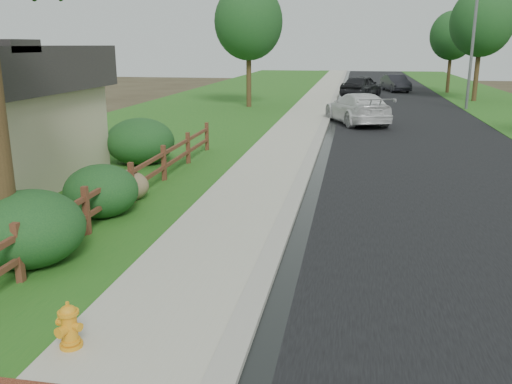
% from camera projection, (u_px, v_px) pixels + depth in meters
% --- Properties ---
extents(road, '(8.00, 90.00, 0.02)m').
position_uv_depth(road, '(394.00, 101.00, 38.35)').
color(road, black).
rests_on(road, ground).
extents(curb, '(0.40, 90.00, 0.12)m').
position_uv_depth(curb, '(334.00, 100.00, 39.06)').
color(curb, '#99968B').
rests_on(curb, ground).
extents(wet_gutter, '(0.50, 90.00, 0.00)m').
position_uv_depth(wet_gutter, '(339.00, 100.00, 39.01)').
color(wet_gutter, black).
rests_on(wet_gutter, road).
extents(sidewalk, '(2.20, 90.00, 0.10)m').
position_uv_depth(sidewalk, '(316.00, 100.00, 39.28)').
color(sidewalk, '#ACAA96').
rests_on(sidewalk, ground).
extents(grass_strip, '(1.60, 90.00, 0.06)m').
position_uv_depth(grass_strip, '(290.00, 99.00, 39.61)').
color(grass_strip, '#1D5A19').
rests_on(grass_strip, ground).
extents(lawn_near, '(9.00, 90.00, 0.04)m').
position_uv_depth(lawn_near, '(221.00, 98.00, 40.50)').
color(lawn_near, '#1D5A19').
rests_on(lawn_near, ground).
extents(verge_far, '(6.00, 90.00, 0.04)m').
position_uv_depth(verge_far, '(497.00, 103.00, 37.17)').
color(verge_far, '#1D5A19').
rests_on(verge_far, ground).
extents(ranch_fence, '(0.12, 16.92, 1.10)m').
position_uv_depth(ranch_fence, '(111.00, 194.00, 12.44)').
color(ranch_fence, '#512D1B').
rests_on(ranch_fence, ground).
extents(fire_hydrant, '(0.43, 0.34, 0.64)m').
position_uv_depth(fire_hydrant, '(69.00, 326.00, 7.04)').
color(fire_hydrant, '#F0A81C').
rests_on(fire_hydrant, sidewalk).
extents(white_suv, '(3.81, 5.73, 1.54)m').
position_uv_depth(white_suv, '(357.00, 108.00, 27.57)').
color(white_suv, silver).
rests_on(white_suv, road).
extents(dark_car_mid, '(3.53, 5.28, 1.67)m').
position_uv_depth(dark_car_mid, '(361.00, 86.00, 41.15)').
color(dark_car_mid, black).
rests_on(dark_car_mid, road).
extents(dark_car_far, '(2.47, 4.53, 1.42)m').
position_uv_depth(dark_car_far, '(396.00, 83.00, 46.34)').
color(dark_car_far, black).
rests_on(dark_car_far, road).
extents(streetlight, '(1.95, 0.84, 8.73)m').
position_uv_depth(streetlight, '(471.00, 27.00, 32.45)').
color(streetlight, slate).
rests_on(streetlight, ground).
extents(boulder, '(1.47, 1.28, 0.82)m').
position_uv_depth(boulder, '(126.00, 186.00, 13.97)').
color(boulder, olive).
rests_on(boulder, ground).
extents(shrub_b, '(2.53, 2.53, 1.40)m').
position_uv_depth(shrub_b, '(29.00, 229.00, 9.84)').
color(shrub_b, '#163F1C').
rests_on(shrub_b, ground).
extents(shrub_c, '(1.88, 1.88, 1.25)m').
position_uv_depth(shrub_c, '(101.00, 191.00, 12.65)').
color(shrub_c, '#163F1C').
rests_on(shrub_c, ground).
extents(shrub_d, '(2.31, 2.31, 1.56)m').
position_uv_depth(shrub_d, '(140.00, 141.00, 18.19)').
color(shrub_d, '#163F1C').
rests_on(shrub_d, ground).
extents(tree_mid_left, '(4.26, 4.26, 7.61)m').
position_uv_depth(tree_mid_left, '(249.00, 22.00, 33.54)').
color(tree_mid_left, '#3A2D18').
rests_on(tree_mid_left, ground).
extents(tree_mid_right, '(4.28, 4.28, 7.75)m').
position_uv_depth(tree_mid_right, '(482.00, 22.00, 37.10)').
color(tree_mid_right, '#3A2D18').
rests_on(tree_mid_right, ground).
extents(tree_far_right, '(3.56, 3.56, 6.57)m').
position_uv_depth(tree_far_right, '(452.00, 36.00, 43.91)').
color(tree_far_right, '#3A2D18').
rests_on(tree_far_right, ground).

